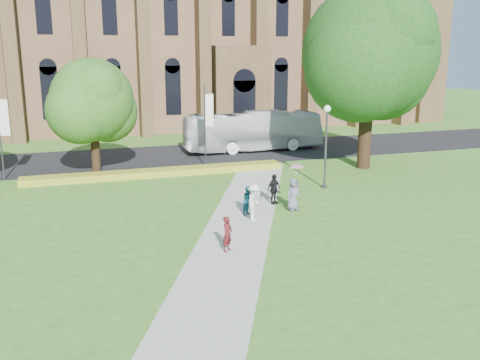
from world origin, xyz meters
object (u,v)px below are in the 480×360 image
object	(u,v)px
tour_coach	(253,131)
pedestrian_0	(227,234)
large_tree	(369,52)
streetlamp	(326,137)

from	to	relation	value
tour_coach	pedestrian_0	bearing A→B (deg)	156.16
large_tree	pedestrian_0	bearing A→B (deg)	-137.85
tour_coach	streetlamp	bearing A→B (deg)	178.00
streetlamp	pedestrian_0	size ratio (longest dim) A/B	3.36
tour_coach	large_tree	bearing A→B (deg)	-151.23
streetlamp	pedestrian_0	distance (m)	12.81
large_tree	tour_coach	bearing A→B (deg)	120.35
streetlamp	pedestrian_0	bearing A→B (deg)	-136.24
large_tree	pedestrian_0	size ratio (longest dim) A/B	8.47
large_tree	tour_coach	distance (m)	12.59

